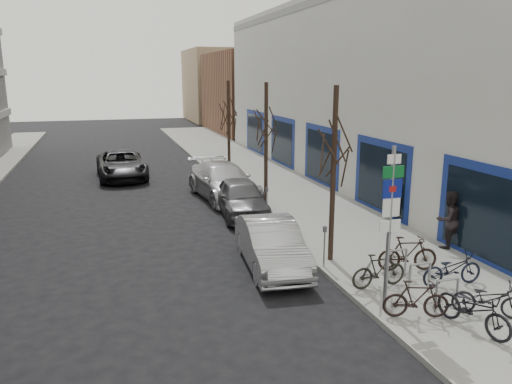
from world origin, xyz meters
TOP-DOWN VIEW (x-y plane):
  - ground at (0.00, 0.00)m, footprint 120.00×120.00m
  - sidewalk_east at (4.50, 10.00)m, footprint 5.00×70.00m
  - commercial_building at (17.00, 16.00)m, footprint 20.00×32.00m
  - brick_building_far at (13.00, 40.00)m, footprint 12.00×14.00m
  - tan_building_far at (13.50, 55.00)m, footprint 13.00×12.00m
  - highway_sign_pole at (2.40, -0.01)m, footprint 0.55×0.10m
  - bike_rack at (3.80, 0.60)m, footprint 0.66×2.26m
  - tree_near at (2.60, 3.50)m, footprint 1.80×1.80m
  - tree_mid at (2.60, 10.00)m, footprint 1.80×1.80m
  - tree_far at (2.60, 16.50)m, footprint 1.80×1.80m
  - meter_front at (2.15, 3.00)m, footprint 0.10×0.08m
  - meter_mid at (2.15, 8.50)m, footprint 0.10×0.08m
  - meter_back at (2.15, 14.00)m, footprint 0.10×0.08m
  - bike_near_left at (3.77, -1.47)m, footprint 1.04×1.99m
  - bike_near_right at (2.87, -0.60)m, footprint 1.64×0.96m
  - bike_mid_curb at (4.92, 0.74)m, footprint 1.82×0.60m
  - bike_mid_inner at (2.94, 1.20)m, footprint 1.65×0.54m
  - bike_far_curb at (4.58, -1.03)m, footprint 1.66×1.34m
  - bike_far_inner at (4.35, 1.99)m, footprint 1.86×0.93m
  - parked_car_front at (0.74, 3.78)m, footprint 1.97×4.59m
  - parked_car_mid at (1.40, 9.69)m, footprint 2.12×4.66m
  - parked_car_back at (1.40, 12.84)m, footprint 2.88×5.95m
  - lane_car at (-3.07, 19.29)m, footprint 2.83×5.74m
  - pedestrian_near at (6.80, 6.49)m, footprint 0.66×0.64m
  - pedestrian_far at (6.80, 3.37)m, footprint 0.74×0.52m

SIDE VIEW (x-z plane):
  - ground at x=0.00m, z-range 0.00..0.00m
  - sidewalk_east at x=4.50m, z-range 0.00..0.15m
  - bike_near_right at x=2.87m, z-range 0.15..1.11m
  - bike_mid_inner at x=2.94m, z-range 0.15..1.15m
  - bike_far_curb at x=4.58m, z-range 0.15..1.16m
  - bike_rack at x=3.80m, z-range 0.24..1.07m
  - bike_far_inner at x=4.35m, z-range 0.15..1.23m
  - bike_mid_curb at x=4.92m, z-range 0.15..1.25m
  - bike_near_left at x=3.77m, z-range 0.15..1.32m
  - parked_car_front at x=0.74m, z-range 0.00..1.47m
  - parked_car_mid at x=1.40m, z-range 0.00..1.55m
  - lane_car at x=-3.07m, z-range 0.00..1.57m
  - parked_car_back at x=1.40m, z-range 0.00..1.67m
  - pedestrian_near at x=6.80m, z-range 0.15..1.68m
  - meter_front at x=2.15m, z-range 0.28..1.55m
  - meter_mid at x=2.15m, z-range 0.28..1.55m
  - meter_back at x=2.15m, z-range 0.28..1.55m
  - pedestrian_far at x=6.80m, z-range 0.15..2.11m
  - highway_sign_pole at x=2.40m, z-range 0.36..4.56m
  - brick_building_far at x=13.00m, z-range 0.00..8.00m
  - tree_near at x=2.60m, z-range 1.35..6.85m
  - tree_mid at x=2.60m, z-range 1.35..6.85m
  - tree_far at x=2.60m, z-range 1.35..6.85m
  - tan_building_far at x=13.50m, z-range 0.00..9.00m
  - commercial_building at x=17.00m, z-range 0.00..10.00m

